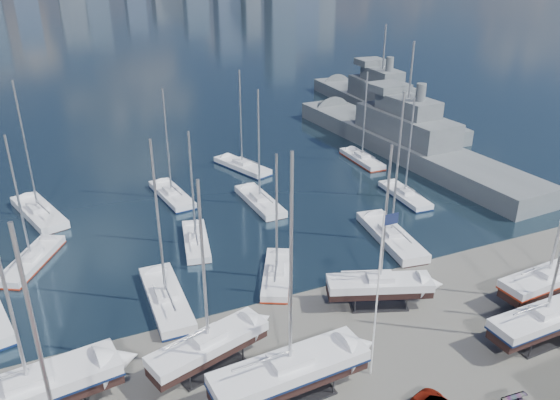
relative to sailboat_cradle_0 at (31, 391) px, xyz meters
name	(u,v)px	position (x,y,z in m)	size (l,w,h in m)	color
ground	(342,367)	(20.85, -4.06, -2.19)	(1400.00, 1400.00, 0.00)	#605E59
water	(59,11)	(20.85, 305.94, -2.34)	(1400.00, 600.00, 0.40)	#162834
sailboat_cradle_0	(31,391)	(0.00, 0.00, 0.00)	(11.75, 4.64, 18.30)	#2D2D33
sailboat_cradle_2	(209,346)	(11.88, -0.19, -0.16)	(9.51, 5.08, 15.02)	#2D2D33
sailboat_cradle_3	(290,371)	(16.08, -5.12, -0.02)	(11.31, 3.75, 17.87)	#2D2D33
sailboat_cradle_4	(379,285)	(27.61, 1.49, -0.18)	(9.23, 5.44, 14.66)	#2D2D33
sailboat_cradle_5	(545,320)	(36.63, -7.81, -0.13)	(9.77, 2.95, 15.71)	#2D2D33
sailboat_cradle_6	(547,280)	(41.47, -3.72, -0.14)	(9.74, 3.29, 15.54)	#2D2D33
sailboat_moored_1	(32,262)	(0.25, 21.11, -1.88)	(6.86, 9.39, 13.92)	black
sailboat_moored_2	(39,214)	(1.32, 32.44, -1.87)	(6.10, 11.43, 16.62)	black
sailboat_moored_3	(166,300)	(10.84, 9.21, -1.88)	(3.18, 10.59, 15.75)	black
sailboat_moored_4	(196,242)	(16.16, 18.47, -1.87)	(4.06, 8.90, 12.97)	black
sailboat_moored_5	(172,196)	(16.71, 31.37, -1.88)	(3.91, 9.96, 14.50)	black
sailboat_moored_6	(277,275)	(21.30, 9.05, -1.88)	(6.11, 8.84, 12.98)	black
sailboat_moored_7	(260,202)	(26.04, 25.06, -1.87)	(3.05, 9.91, 14.84)	black
sailboat_moored_8	(242,167)	(28.30, 37.35, -1.88)	(5.88, 10.16, 14.66)	black
sailboat_moored_9	(391,238)	(35.37, 10.89, -1.87)	(4.56, 11.44, 16.80)	black
sailboat_moored_10	(405,196)	(43.34, 19.50, -1.88)	(3.02, 9.07, 13.36)	black
sailboat_moored_11	(362,160)	(45.50, 33.06, -1.88)	(2.77, 9.25, 13.75)	black
naval_ship_east	(404,143)	(53.32, 33.73, -0.52)	(10.76, 50.02, 18.47)	slate
naval_ship_west	(380,105)	(62.95, 54.97, -0.53)	(9.59, 45.61, 18.08)	slate
flagpole	(379,285)	(22.52, -5.48, 5.40)	(1.15, 0.12, 13.06)	white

